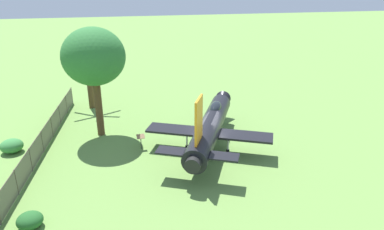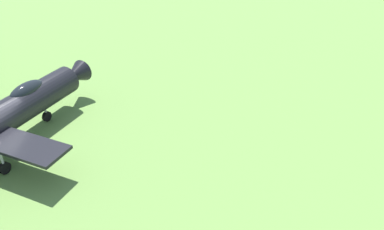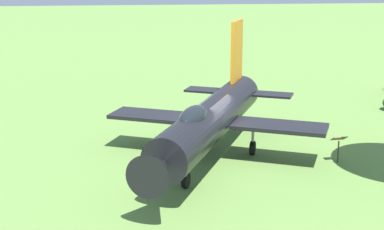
# 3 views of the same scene
# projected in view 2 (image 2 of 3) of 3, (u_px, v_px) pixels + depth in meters

# --- Properties ---
(ground_plane) EXTENTS (200.00, 200.00, 0.00)m
(ground_plane) POSITION_uv_depth(u_px,v_px,m) (2.00, 152.00, 18.89)
(ground_plane) COLOR #668E42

